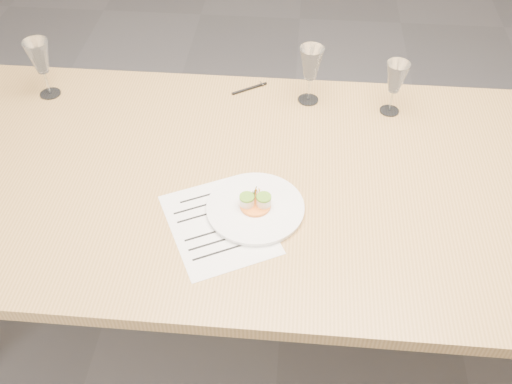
# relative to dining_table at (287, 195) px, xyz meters

# --- Properties ---
(ground) EXTENTS (7.00, 7.00, 0.00)m
(ground) POSITION_rel_dining_table_xyz_m (0.00, 0.00, -0.68)
(ground) COLOR slate
(ground) RESTS_ON ground
(dining_table) EXTENTS (2.40, 1.00, 0.75)m
(dining_table) POSITION_rel_dining_table_xyz_m (0.00, 0.00, 0.00)
(dining_table) COLOR tan
(dining_table) RESTS_ON ground
(dinner_plate) EXTENTS (0.26, 0.26, 0.07)m
(dinner_plate) POSITION_rel_dining_table_xyz_m (-0.08, -0.13, 0.08)
(dinner_plate) COLOR white
(dinner_plate) RESTS_ON dining_table
(recipe_sheet) EXTENTS (0.36, 0.39, 0.00)m
(recipe_sheet) POSITION_rel_dining_table_xyz_m (-0.18, -0.19, 0.07)
(recipe_sheet) COLOR white
(recipe_sheet) RESTS_ON dining_table
(ballpoint_pen) EXTENTS (0.11, 0.08, 0.01)m
(ballpoint_pen) POSITION_rel_dining_table_xyz_m (-0.15, 0.42, 0.07)
(ballpoint_pen) COLOR black
(ballpoint_pen) RESTS_ON dining_table
(wine_glass_0) EXTENTS (0.08, 0.08, 0.20)m
(wine_glass_0) POSITION_rel_dining_table_xyz_m (-0.82, 0.34, 0.21)
(wine_glass_0) COLOR white
(wine_glass_0) RESTS_ON dining_table
(wine_glass_1) EXTENTS (0.08, 0.08, 0.20)m
(wine_glass_1) POSITION_rel_dining_table_xyz_m (0.05, 0.38, 0.20)
(wine_glass_1) COLOR white
(wine_glass_1) RESTS_ON dining_table
(wine_glass_2) EXTENTS (0.07, 0.07, 0.18)m
(wine_glass_2) POSITION_rel_dining_table_xyz_m (0.31, 0.34, 0.19)
(wine_glass_2) COLOR white
(wine_glass_2) RESTS_ON dining_table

